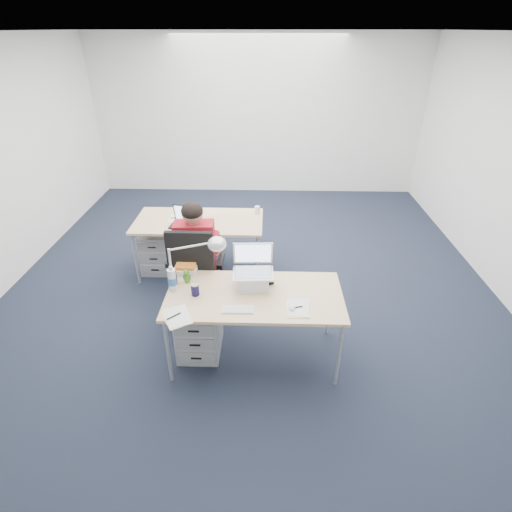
# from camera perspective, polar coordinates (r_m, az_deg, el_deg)

# --- Properties ---
(floor) EXTENTS (7.00, 7.00, 0.00)m
(floor) POSITION_cam_1_polar(r_m,az_deg,el_deg) (4.97, -0.87, -4.84)
(floor) COLOR black
(floor) RESTS_ON ground
(room) EXTENTS (6.02, 7.02, 2.80)m
(room) POSITION_cam_1_polar(r_m,az_deg,el_deg) (4.24, -1.05, 14.57)
(room) COLOR silver
(room) RESTS_ON ground
(desk_near) EXTENTS (1.60, 0.80, 0.73)m
(desk_near) POSITION_cam_1_polar(r_m,az_deg,el_deg) (3.65, -0.23, -6.12)
(desk_near) COLOR tan
(desk_near) RESTS_ON ground
(desk_far) EXTENTS (1.60, 0.80, 0.73)m
(desk_far) POSITION_cam_1_polar(r_m,az_deg,el_deg) (5.10, -8.16, 4.62)
(desk_far) COLOR tan
(desk_far) RESTS_ON ground
(office_chair) EXTENTS (0.73, 0.73, 1.14)m
(office_chair) POSITION_cam_1_polar(r_m,az_deg,el_deg) (4.44, -8.29, -4.88)
(office_chair) COLOR black
(office_chair) RESTS_ON ground
(seated_person) EXTENTS (0.42, 0.73, 1.33)m
(seated_person) POSITION_cam_1_polar(r_m,az_deg,el_deg) (4.41, -8.32, 0.25)
(seated_person) COLOR maroon
(seated_person) RESTS_ON ground
(drawer_pedestal_near) EXTENTS (0.40, 0.50, 0.55)m
(drawer_pedestal_near) POSITION_cam_1_polar(r_m,az_deg,el_deg) (4.01, -8.10, -10.07)
(drawer_pedestal_near) COLOR #ADB1B3
(drawer_pedestal_near) RESTS_ON ground
(drawer_pedestal_far) EXTENTS (0.40, 0.50, 0.55)m
(drawer_pedestal_far) POSITION_cam_1_polar(r_m,az_deg,el_deg) (5.44, -13.75, 0.90)
(drawer_pedestal_far) COLOR #ADB1B3
(drawer_pedestal_far) RESTS_ON ground
(silver_laptop) EXTENTS (0.38, 0.31, 0.39)m
(silver_laptop) POSITION_cam_1_polar(r_m,az_deg,el_deg) (3.63, -0.40, -1.84)
(silver_laptop) COLOR silver
(silver_laptop) RESTS_ON desk_near
(wireless_keyboard) EXTENTS (0.27, 0.11, 0.01)m
(wireless_keyboard) POSITION_cam_1_polar(r_m,az_deg,el_deg) (3.44, -2.65, -7.62)
(wireless_keyboard) COLOR white
(wireless_keyboard) RESTS_ON desk_near
(computer_mouse) EXTENTS (0.07, 0.10, 0.03)m
(computer_mouse) POSITION_cam_1_polar(r_m,az_deg,el_deg) (3.46, 5.14, -7.30)
(computer_mouse) COLOR white
(computer_mouse) RESTS_ON desk_near
(headphones) EXTENTS (0.27, 0.23, 0.04)m
(headphones) POSITION_cam_1_polar(r_m,az_deg,el_deg) (3.88, -0.25, -2.53)
(headphones) COLOR black
(headphones) RESTS_ON desk_near
(can_koozie) EXTENTS (0.08, 0.08, 0.12)m
(can_koozie) POSITION_cam_1_polar(r_m,az_deg,el_deg) (3.63, -8.70, -4.72)
(can_koozie) COLOR #1A1542
(can_koozie) RESTS_ON desk_near
(water_bottle) EXTENTS (0.10, 0.10, 0.25)m
(water_bottle) POSITION_cam_1_polar(r_m,az_deg,el_deg) (3.70, -11.92, -3.14)
(water_bottle) COLOR silver
(water_bottle) RESTS_ON desk_near
(bear_figurine) EXTENTS (0.09, 0.08, 0.14)m
(bear_figurine) POSITION_cam_1_polar(r_m,az_deg,el_deg) (3.81, -9.86, -2.82)
(bear_figurine) COLOR #26701E
(bear_figurine) RESTS_ON desk_near
(book_stack) EXTENTS (0.21, 0.16, 0.09)m
(book_stack) POSITION_cam_1_polar(r_m,az_deg,el_deg) (3.97, -9.94, -1.80)
(book_stack) COLOR silver
(book_stack) RESTS_ON desk_near
(cordless_phone) EXTENTS (0.04, 0.03, 0.14)m
(cordless_phone) POSITION_cam_1_polar(r_m,az_deg,el_deg) (3.81, -11.54, -3.09)
(cordless_phone) COLOR black
(cordless_phone) RESTS_ON desk_near
(papers_left) EXTENTS (0.30, 0.34, 0.01)m
(papers_left) POSITION_cam_1_polar(r_m,az_deg,el_deg) (3.43, -11.34, -8.56)
(papers_left) COLOR #FFF293
(papers_left) RESTS_ON desk_near
(papers_right) EXTENTS (0.20, 0.27, 0.01)m
(papers_right) POSITION_cam_1_polar(r_m,az_deg,el_deg) (3.47, 5.96, -7.43)
(papers_right) COLOR #FFF293
(papers_right) RESTS_ON desk_near
(sunglasses) EXTENTS (0.13, 0.10, 0.03)m
(sunglasses) POSITION_cam_1_polar(r_m,az_deg,el_deg) (3.74, 1.75, -4.03)
(sunglasses) COLOR black
(sunglasses) RESTS_ON desk_near
(desk_lamp) EXTENTS (0.52, 0.35, 0.55)m
(desk_lamp) POSITION_cam_1_polar(r_m,az_deg,el_deg) (3.62, -9.62, -0.86)
(desk_lamp) COLOR silver
(desk_lamp) RESTS_ON desk_near
(dark_laptop) EXTENTS (0.39, 0.38, 0.25)m
(dark_laptop) POSITION_cam_1_polar(r_m,az_deg,el_deg) (4.90, -10.26, 5.55)
(dark_laptop) COLOR black
(dark_laptop) RESTS_ON desk_far
(far_cup) EXTENTS (0.08, 0.08, 0.10)m
(far_cup) POSITION_cam_1_polar(r_m,az_deg,el_deg) (5.20, 0.18, 6.60)
(far_cup) COLOR white
(far_cup) RESTS_ON desk_far
(far_papers) EXTENTS (0.21, 0.29, 0.01)m
(far_papers) POSITION_cam_1_polar(r_m,az_deg,el_deg) (5.16, -11.22, 5.28)
(far_papers) COLOR white
(far_papers) RESTS_ON desk_far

